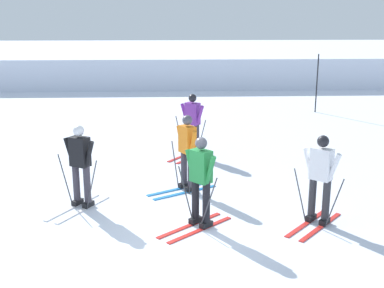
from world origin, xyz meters
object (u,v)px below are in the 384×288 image
skier_white (320,177)px  skier_orange (187,151)px  skier_purple (192,123)px  skier_green (201,179)px  trail_marker_pole (317,83)px  skier_black (80,164)px

skier_white → skier_orange: bearing=141.6°
skier_purple → skier_green: 4.75m
skier_white → skier_orange: size_ratio=1.00×
skier_orange → trail_marker_pole: (5.35, 8.64, 0.22)m
skier_orange → skier_green: size_ratio=1.00×
skier_white → skier_black: size_ratio=1.00×
skier_green → skier_white: bearing=0.9°
skier_white → skier_purple: size_ratio=1.00×
skier_white → skier_orange: 3.07m
skier_orange → skier_purple: same height
skier_black → trail_marker_pole: bearing=51.7°
skier_white → trail_marker_pole: size_ratio=0.75×
skier_white → trail_marker_pole: 10.96m
skier_white → skier_black: same height
skier_purple → trail_marker_pole: (5.12, 5.84, 0.22)m
skier_white → skier_orange: (-2.41, 1.91, 0.00)m
skier_purple → skier_green: same height
skier_white → skier_green: same height
skier_green → skier_black: bearing=155.9°
skier_black → skier_purple: bearing=56.8°
skier_black → trail_marker_pole: size_ratio=0.75×
skier_white → skier_green: bearing=-179.1°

